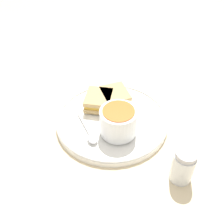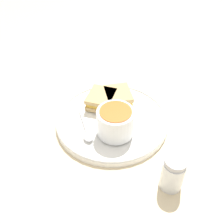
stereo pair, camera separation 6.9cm
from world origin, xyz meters
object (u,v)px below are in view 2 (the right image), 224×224
(spoon, at_px, (88,134))
(soup_bowl, at_px, (116,122))
(sandwich_half_far, at_px, (101,99))
(sandwich_half_near, at_px, (118,97))
(salt_shaker, at_px, (173,173))

(spoon, bearing_deg, soup_bowl, 82.25)
(sandwich_half_far, bearing_deg, spoon, 24.21)
(spoon, distance_m, sandwich_half_near, 0.15)
(soup_bowl, relative_size, sandwich_half_near, 0.87)
(soup_bowl, relative_size, sandwich_half_far, 0.92)
(sandwich_half_near, relative_size, sandwich_half_far, 1.06)
(spoon, relative_size, salt_shaker, 1.32)
(sandwich_half_near, distance_m, salt_shaker, 0.28)
(soup_bowl, xyz_separation_m, sandwich_half_far, (-0.06, -0.10, -0.02))
(sandwich_half_near, bearing_deg, soup_bowl, 34.20)
(sandwich_half_far, distance_m, salt_shaker, 0.30)
(spoon, distance_m, salt_shaker, 0.23)
(sandwich_half_near, distance_m, sandwich_half_far, 0.05)
(soup_bowl, bearing_deg, spoon, -42.17)
(soup_bowl, bearing_deg, sandwich_half_far, -121.91)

